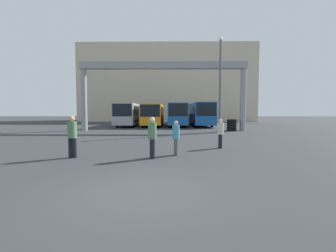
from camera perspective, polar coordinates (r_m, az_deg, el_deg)
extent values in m
plane|color=#2D3033|center=(5.68, -7.85, -16.61)|extent=(200.00, 200.00, 0.00)
cube|color=beige|center=(51.87, -0.18, 10.23)|extent=(36.76, 12.00, 15.98)
cylinder|color=gray|center=(25.44, -20.55, 6.20)|extent=(0.60, 0.60, 6.46)
cylinder|color=gray|center=(24.90, 18.51, 6.30)|extent=(0.60, 0.60, 6.46)
cube|color=gray|center=(24.19, -1.25, 15.12)|extent=(17.34, 0.80, 0.70)
cube|color=#999EA5|center=(32.25, -9.69, 3.05)|extent=(2.55, 10.13, 2.71)
cube|color=black|center=(27.31, -11.62, 3.99)|extent=(2.34, 0.06, 1.52)
cube|color=black|center=(32.25, -9.70, 3.93)|extent=(2.58, 8.61, 1.14)
cube|color=#1966B2|center=(32.27, -9.68, 1.52)|extent=(2.58, 9.62, 0.24)
cylinder|color=black|center=(29.74, -12.76, 0.62)|extent=(0.28, 0.96, 0.96)
cylinder|color=black|center=(29.31, -8.53, 0.62)|extent=(0.28, 0.96, 0.96)
cylinder|color=black|center=(35.28, -10.62, 1.09)|extent=(0.28, 0.96, 0.96)
cylinder|color=black|center=(34.91, -7.03, 1.10)|extent=(0.28, 0.96, 0.96)
cube|color=orange|center=(32.17, -3.70, 3.01)|extent=(2.56, 10.83, 2.61)
cube|color=black|center=(26.79, -4.60, 3.92)|extent=(2.36, 0.06, 1.46)
cube|color=black|center=(32.17, -3.71, 3.86)|extent=(2.59, 9.20, 1.10)
cube|color=red|center=(32.19, -3.70, 1.52)|extent=(2.59, 10.29, 0.24)
cylinder|color=black|center=(29.30, -6.34, 0.68)|extent=(0.28, 0.99, 0.99)
cylinder|color=black|center=(29.11, -1.95, 0.68)|extent=(0.28, 0.99, 0.99)
cylinder|color=black|center=(35.32, -5.13, 1.17)|extent=(0.28, 0.99, 0.99)
cylinder|color=black|center=(35.16, -1.49, 1.17)|extent=(0.28, 0.99, 0.99)
cube|color=#1959A5|center=(32.12, 2.27, 3.12)|extent=(2.48, 10.90, 2.73)
cube|color=black|center=(26.69, 2.58, 4.11)|extent=(2.29, 0.06, 1.53)
cube|color=black|center=(32.12, 2.27, 4.02)|extent=(2.51, 9.26, 1.15)
cube|color=red|center=(32.14, 2.26, 1.56)|extent=(2.51, 10.35, 0.24)
cylinder|color=black|center=(29.09, 0.29, 0.78)|extent=(0.28, 1.10, 1.10)
cylinder|color=black|center=(29.15, 4.55, 0.78)|extent=(0.28, 1.10, 1.10)
cylinder|color=black|center=(35.19, 0.37, 1.26)|extent=(0.28, 1.10, 1.10)
cylinder|color=black|center=(35.24, 3.89, 1.26)|extent=(0.28, 1.10, 1.10)
cube|color=#1959A5|center=(32.57, 8.16, 3.18)|extent=(2.58, 11.28, 2.82)
cube|color=black|center=(27.01, 9.71, 4.20)|extent=(2.38, 0.06, 1.58)
cube|color=black|center=(32.57, 8.17, 4.09)|extent=(2.61, 9.58, 1.19)
cube|color=red|center=(32.59, 8.14, 1.59)|extent=(2.61, 10.71, 0.24)
cylinder|color=black|center=(29.33, 6.74, 0.78)|extent=(0.28, 1.10, 1.10)
cylinder|color=black|center=(29.66, 11.09, 0.77)|extent=(0.28, 1.10, 1.10)
cylinder|color=black|center=(35.61, 5.68, 1.27)|extent=(0.28, 1.10, 1.10)
cylinder|color=black|center=(35.88, 9.28, 1.26)|extent=(0.28, 1.10, 1.10)
cylinder|color=brown|center=(10.26, 1.98, -5.32)|extent=(0.17, 0.17, 0.74)
cylinder|color=brown|center=(10.12, 2.07, -5.44)|extent=(0.17, 0.17, 0.74)
cylinder|color=teal|center=(10.11, 2.03, -1.55)|extent=(0.33, 0.33, 0.62)
sphere|color=tan|center=(10.08, 2.04, 0.78)|extent=(0.20, 0.20, 0.20)
cylinder|color=black|center=(9.45, -3.92, -5.83)|extent=(0.19, 0.19, 0.83)
cylinder|color=black|center=(9.61, -4.10, -5.67)|extent=(0.19, 0.19, 0.83)
cylinder|color=#4C724C|center=(9.44, -4.03, -1.19)|extent=(0.36, 0.36, 0.69)
sphere|color=beige|center=(9.41, -4.04, 1.58)|extent=(0.22, 0.22, 0.22)
cylinder|color=black|center=(12.59, 13.05, -3.74)|extent=(0.17, 0.17, 0.75)
cylinder|color=black|center=(12.44, 13.19, -3.83)|extent=(0.17, 0.17, 0.75)
cylinder|color=beige|center=(12.45, 13.16, -0.63)|extent=(0.33, 0.33, 0.63)
sphere|color=beige|center=(12.43, 13.19, 1.28)|extent=(0.20, 0.20, 0.20)
cylinder|color=black|center=(10.43, -22.66, -5.16)|extent=(0.19, 0.19, 0.85)
cylinder|color=black|center=(10.51, -23.47, -5.11)|extent=(0.19, 0.19, 0.85)
cylinder|color=#4C724C|center=(10.39, -23.17, -0.89)|extent=(0.37, 0.37, 0.71)
sphere|color=tan|center=(10.36, -23.23, 1.70)|extent=(0.23, 0.23, 0.23)
torus|color=black|center=(24.47, 15.82, -0.88)|extent=(1.04, 1.04, 0.24)
torus|color=black|center=(24.46, 15.83, -0.32)|extent=(1.04, 1.04, 0.24)
torus|color=black|center=(24.44, 15.84, 0.24)|extent=(1.04, 1.04, 0.24)
torus|color=black|center=(24.43, 15.85, 0.80)|extent=(1.04, 1.04, 0.24)
torus|color=black|center=(24.42, 15.86, 1.36)|extent=(1.04, 1.04, 0.24)
cylinder|color=#595B60|center=(21.62, 13.10, 9.48)|extent=(0.20, 0.20, 8.44)
sphere|color=beige|center=(22.50, 13.26, 20.62)|extent=(0.36, 0.36, 0.36)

